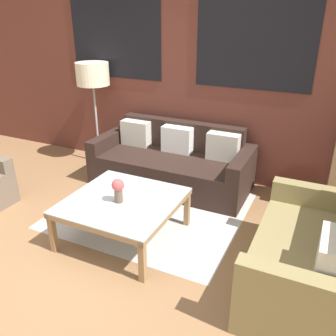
{
  "coord_description": "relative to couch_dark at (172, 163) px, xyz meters",
  "views": [
    {
      "loc": [
        1.91,
        -1.93,
        2.12
      ],
      "look_at": [
        0.39,
        1.26,
        0.55
      ],
      "focal_mm": 38.0,
      "sensor_mm": 36.0,
      "label": 1
    }
  ],
  "objects": [
    {
      "name": "ground_plane",
      "position": [
        -0.12,
        -1.95,
        -0.28
      ],
      "size": [
        16.0,
        16.0,
        0.0
      ],
      "primitive_type": "plane",
      "color": "#8E6642"
    },
    {
      "name": "floor_lamp",
      "position": [
        -1.3,
        0.18,
        0.99
      ],
      "size": [
        0.46,
        0.46,
        1.47
      ],
      "color": "#B2B2B7",
      "rests_on": "ground_plane"
    },
    {
      "name": "wall_back_brick",
      "position": [
        -0.12,
        0.49,
        1.12
      ],
      "size": [
        8.4,
        0.09,
        2.8
      ],
      "color": "brown",
      "rests_on": "ground_plane"
    },
    {
      "name": "settee_vintage",
      "position": [
        1.83,
        -1.3,
        0.03
      ],
      "size": [
        0.8,
        1.47,
        0.92
      ],
      "color": "olive",
      "rests_on": "ground_plane"
    },
    {
      "name": "flower_vase",
      "position": [
        0.08,
        -1.39,
        0.29
      ],
      "size": [
        0.12,
        0.12,
        0.24
      ],
      "color": "brown",
      "rests_on": "coffee_table"
    },
    {
      "name": "couch_dark",
      "position": [
        0.0,
        0.0,
        0.0
      ],
      "size": [
        2.03,
        0.88,
        0.78
      ],
      "color": "black",
      "rests_on": "ground_plane"
    },
    {
      "name": "rug",
      "position": [
        0.08,
        -0.74,
        -0.28
      ],
      "size": [
        2.03,
        1.8,
        0.0
      ],
      "color": "#BCB7B2",
      "rests_on": "ground_plane"
    },
    {
      "name": "coffee_table",
      "position": [
        0.08,
        -1.34,
        0.09
      ],
      "size": [
        1.04,
        1.04,
        0.44
      ],
      "color": "silver",
      "rests_on": "ground_plane"
    }
  ]
}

